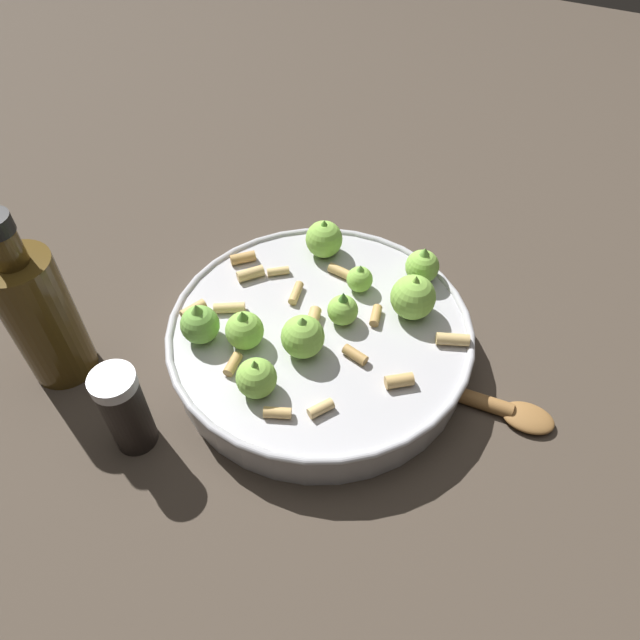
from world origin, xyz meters
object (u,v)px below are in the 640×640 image
(cooking_pan, at_px, (320,335))
(pepper_shaker, at_px, (125,410))
(wooden_spoon, at_px, (443,390))
(olive_oil_bottle, at_px, (40,314))

(cooking_pan, xyz_separation_m, pepper_shaker, (-0.18, 0.11, 0.02))
(wooden_spoon, bearing_deg, pepper_shaker, 127.13)
(pepper_shaker, xyz_separation_m, wooden_spoon, (0.19, -0.25, -0.04))
(cooking_pan, xyz_separation_m, wooden_spoon, (0.01, -0.14, -0.02))
(pepper_shaker, height_order, olive_oil_bottle, olive_oil_bottle)
(pepper_shaker, height_order, wooden_spoon, pepper_shaker)
(pepper_shaker, distance_m, olive_oil_bottle, 0.14)
(cooking_pan, distance_m, wooden_spoon, 0.14)
(wooden_spoon, bearing_deg, olive_oil_bottle, 112.01)
(cooking_pan, height_order, wooden_spoon, cooking_pan)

